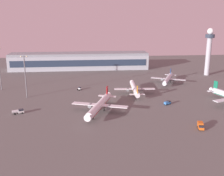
% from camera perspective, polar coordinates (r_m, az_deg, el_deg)
% --- Properties ---
extents(ground_plane, '(416.00, 416.00, 0.00)m').
position_cam_1_polar(ground_plane, '(157.17, 2.37, -4.73)').
color(ground_plane, '#605E5B').
extents(terminal_building, '(136.26, 22.40, 16.40)m').
position_cam_1_polar(terminal_building, '(276.46, -6.82, 5.63)').
color(terminal_building, '#9EA3AD').
rests_on(terminal_building, ground).
extents(control_tower, '(8.00, 8.00, 41.87)m').
position_cam_1_polar(control_tower, '(258.98, 19.61, 7.80)').
color(control_tower, '#A8A8B2').
rests_on(control_tower, ground).
extents(airplane_mid_apron, '(31.76, 40.35, 10.68)m').
position_cam_1_polar(airplane_mid_apron, '(153.88, -2.65, -3.59)').
color(airplane_mid_apron, white).
rests_on(airplane_mid_apron, ground).
extents(airplane_taxiway_distant, '(28.37, 36.44, 9.34)m').
position_cam_1_polar(airplane_taxiway_distant, '(190.04, 4.74, -0.11)').
color(airplane_taxiway_distant, white).
rests_on(airplane_taxiway_distant, ground).
extents(airplane_near_gate, '(26.41, 33.41, 9.12)m').
position_cam_1_polar(airplane_near_gate, '(222.95, 11.63, 1.90)').
color(airplane_near_gate, silver).
rests_on(airplane_near_gate, ground).
extents(catering_truck, '(3.54, 6.03, 3.05)m').
position_cam_1_polar(catering_truck, '(139.24, 18.05, -7.51)').
color(catering_truck, '#D85919').
rests_on(catering_truck, ground).
extents(cargo_loader, '(4.58, 3.63, 2.25)m').
position_cam_1_polar(cargo_loader, '(170.25, 11.54, -3.03)').
color(cargo_loader, '#3372BF').
rests_on(cargo_loader, ground).
extents(fuel_truck, '(6.63, 4.23, 2.35)m').
position_cam_1_polar(fuel_truck, '(160.57, -18.98, -4.63)').
color(fuel_truck, white).
rests_on(fuel_truck, ground).
extents(pushback_tug, '(3.17, 3.56, 2.05)m').
position_cam_1_polar(pushback_tug, '(200.33, -6.80, -0.09)').
color(pushback_tug, white).
rests_on(pushback_tug, ground).
extents(apron_light_central, '(4.80, 0.90, 27.99)m').
position_cam_1_polar(apron_light_central, '(186.02, -17.70, 2.79)').
color(apron_light_central, slate).
rests_on(apron_light_central, ground).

